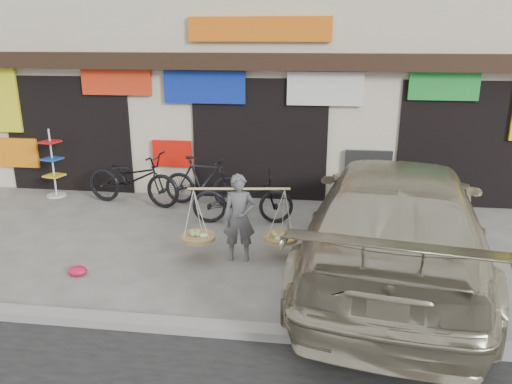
# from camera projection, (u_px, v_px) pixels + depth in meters

# --- Properties ---
(ground) EXTENTS (70.00, 70.00, 0.00)m
(ground) POSITION_uv_depth(u_px,v_px,m) (232.00, 263.00, 8.19)
(ground) COLOR gray
(ground) RESTS_ON ground
(kerb) EXTENTS (70.00, 0.25, 0.12)m
(kerb) POSITION_uv_depth(u_px,v_px,m) (204.00, 328.00, 6.28)
(kerb) COLOR gray
(kerb) RESTS_ON ground
(shophouse_block) EXTENTS (14.00, 6.32, 7.00)m
(shophouse_block) POSITION_uv_depth(u_px,v_px,m) (274.00, 40.00, 13.22)
(shophouse_block) COLOR beige
(shophouse_block) RESTS_ON ground
(street_vendor) EXTENTS (1.92, 0.74, 1.46)m
(street_vendor) POSITION_uv_depth(u_px,v_px,m) (239.00, 222.00, 8.15)
(street_vendor) COLOR #5D5D61
(street_vendor) RESTS_ON ground
(bike_0) EXTENTS (2.32, 1.16, 1.17)m
(bike_0) POSITION_uv_depth(u_px,v_px,m) (133.00, 179.00, 10.89)
(bike_0) COLOR black
(bike_0) RESTS_ON ground
(bike_1) EXTENTS (1.89, 0.77, 1.10)m
(bike_1) POSITION_uv_depth(u_px,v_px,m) (204.00, 181.00, 10.80)
(bike_1) COLOR black
(bike_1) RESTS_ON ground
(bike_2) EXTENTS (2.07, 0.96, 1.05)m
(bike_2) POSITION_uv_depth(u_px,v_px,m) (243.00, 197.00, 9.82)
(bike_2) COLOR black
(bike_2) RESTS_ON ground
(suv) EXTENTS (3.46, 6.54, 1.81)m
(suv) POSITION_uv_depth(u_px,v_px,m) (395.00, 219.00, 7.61)
(suv) COLOR #AFA68D
(suv) RESTS_ON ground
(display_rack) EXTENTS (0.45, 0.45, 1.58)m
(display_rack) POSITION_uv_depth(u_px,v_px,m) (53.00, 170.00, 11.42)
(display_rack) COLOR silver
(display_rack) RESTS_ON ground
(red_bag) EXTENTS (0.31, 0.25, 0.14)m
(red_bag) POSITION_uv_depth(u_px,v_px,m) (78.00, 271.00, 7.77)
(red_bag) COLOR red
(red_bag) RESTS_ON ground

